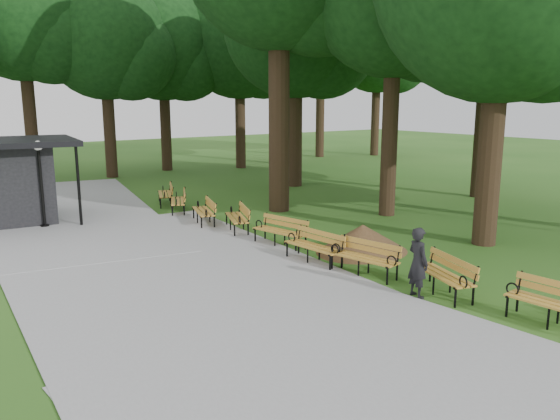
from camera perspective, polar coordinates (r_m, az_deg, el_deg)
ground at (r=12.98m, az=12.28°, el=-8.19°), size 100.00×100.00×0.00m
path at (r=13.01m, az=-10.12°, el=-7.90°), size 12.00×38.00×0.06m
person at (r=12.41m, az=14.25°, el=-5.34°), size 0.48×0.64×1.59m
lamp_post at (r=20.00m, az=-23.87°, el=4.31°), size 0.32×0.32×2.97m
dirt_mound at (r=15.84m, az=8.63°, el=-2.93°), size 2.37×2.37×0.80m
bench_1 at (r=11.85m, az=26.81°, el=-8.87°), size 0.81×1.95×0.88m
bench_2 at (r=12.85m, az=16.66°, el=-6.54°), size 1.19×2.00×0.88m
bench_3 at (r=13.73m, az=8.77°, el=-5.02°), size 1.02×1.99×0.88m
bench_4 at (r=14.63m, az=3.54°, el=-3.88°), size 0.84×1.96×0.88m
bench_5 at (r=16.26m, az=-0.02°, el=-2.28°), size 1.04×1.99×0.88m
bench_6 at (r=18.18m, az=-4.54°, el=-0.83°), size 1.28×2.00×0.88m
bench_7 at (r=19.35m, az=-8.02°, el=-0.16°), size 1.17×2.00×0.88m
bench_8 at (r=21.50m, az=-10.65°, el=0.92°), size 1.37×1.99×0.88m
bench_9 at (r=23.18m, az=-11.95°, el=1.63°), size 1.28×2.00×0.88m
lawn_tree_4 at (r=27.65m, az=1.59°, el=18.63°), size 6.92×6.92×11.26m
lawn_tree_5 at (r=25.96m, az=20.90°, el=16.27°), size 5.00×5.00×9.36m
tree_backdrop at (r=35.30m, az=-8.14°, el=17.38°), size 36.76×9.82×15.99m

